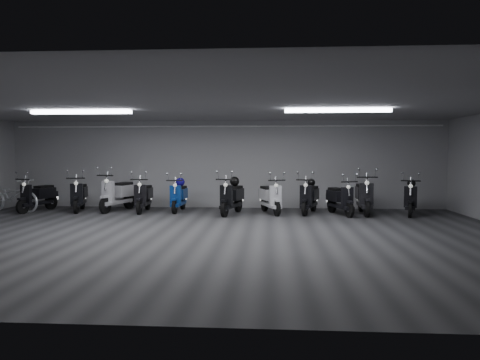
# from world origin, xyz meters

# --- Properties ---
(floor) EXTENTS (14.00, 10.00, 0.01)m
(floor) POSITION_xyz_m (0.00, 0.00, -0.01)
(floor) COLOR #313133
(floor) RESTS_ON ground
(ceiling) EXTENTS (14.00, 10.00, 0.01)m
(ceiling) POSITION_xyz_m (0.00, 0.00, 2.80)
(ceiling) COLOR gray
(ceiling) RESTS_ON ground
(back_wall) EXTENTS (14.00, 0.01, 2.80)m
(back_wall) POSITION_xyz_m (0.00, 5.00, 1.40)
(back_wall) COLOR #949496
(back_wall) RESTS_ON ground
(front_wall) EXTENTS (14.00, 0.01, 2.80)m
(front_wall) POSITION_xyz_m (0.00, -5.00, 1.40)
(front_wall) COLOR #949496
(front_wall) RESTS_ON ground
(fluor_strip_left) EXTENTS (2.40, 0.18, 0.08)m
(fluor_strip_left) POSITION_xyz_m (-3.00, 1.00, 2.74)
(fluor_strip_left) COLOR white
(fluor_strip_left) RESTS_ON ceiling
(fluor_strip_right) EXTENTS (2.40, 0.18, 0.08)m
(fluor_strip_right) POSITION_xyz_m (3.00, 1.00, 2.74)
(fluor_strip_right) COLOR white
(fluor_strip_right) RESTS_ON ceiling
(conduit) EXTENTS (13.60, 0.05, 0.05)m
(conduit) POSITION_xyz_m (0.00, 4.92, 2.62)
(conduit) COLOR white
(conduit) RESTS_ON back_wall
(scooter_0) EXTENTS (1.00, 1.77, 1.25)m
(scooter_0) POSITION_xyz_m (-5.54, 3.61, 0.62)
(scooter_0) COLOR black
(scooter_0) RESTS_ON floor
(scooter_1) EXTENTS (0.99, 1.82, 1.29)m
(scooter_1) POSITION_xyz_m (-4.30, 3.76, 0.64)
(scooter_1) COLOR black
(scooter_1) RESTS_ON floor
(scooter_2) EXTENTS (1.11, 1.96, 1.39)m
(scooter_2) POSITION_xyz_m (-3.16, 3.89, 0.69)
(scooter_2) COLOR silver
(scooter_2) RESTS_ON floor
(scooter_3) EXTENTS (0.65, 1.71, 1.25)m
(scooter_3) POSITION_xyz_m (-2.30, 3.70, 0.63)
(scooter_3) COLOR black
(scooter_3) RESTS_ON floor
(scooter_4) EXTENTS (0.58, 1.64, 1.21)m
(scooter_4) POSITION_xyz_m (-1.28, 3.89, 0.60)
(scooter_4) COLOR navy
(scooter_4) RESTS_ON floor
(scooter_5) EXTENTS (1.01, 1.83, 1.29)m
(scooter_5) POSITION_xyz_m (0.37, 3.37, 0.65)
(scooter_5) COLOR black
(scooter_5) RESTS_ON floor
(scooter_6) EXTENTS (1.07, 1.77, 1.25)m
(scooter_6) POSITION_xyz_m (1.48, 3.63, 0.63)
(scooter_6) COLOR silver
(scooter_6) RESTS_ON floor
(scooter_7) EXTENTS (1.05, 1.79, 1.26)m
(scooter_7) POSITION_xyz_m (2.61, 3.68, 0.63)
(scooter_7) COLOR black
(scooter_7) RESTS_ON floor
(scooter_8) EXTENTS (1.03, 1.73, 1.22)m
(scooter_8) POSITION_xyz_m (3.47, 3.46, 0.61)
(scooter_8) COLOR black
(scooter_8) RESTS_ON floor
(scooter_9) EXTENTS (0.73, 1.88, 1.37)m
(scooter_9) POSITION_xyz_m (4.17, 3.66, 0.69)
(scooter_9) COLOR black
(scooter_9) RESTS_ON floor
(bicycle) EXTENTS (1.95, 1.07, 1.20)m
(bicycle) POSITION_xyz_m (-6.24, 3.49, 0.60)
(bicycle) COLOR white
(bicycle) RESTS_ON floor
(scooter_10) EXTENTS (1.07, 1.78, 1.26)m
(scooter_10) POSITION_xyz_m (5.46, 3.56, 0.63)
(scooter_10) COLOR black
(scooter_10) RESTS_ON floor
(helmet_0) EXTENTS (0.28, 0.28, 0.28)m
(helmet_0) POSITION_xyz_m (0.43, 3.60, 0.94)
(helmet_0) COLOR black
(helmet_0) RESTS_ON scooter_5
(helmet_1) EXTENTS (0.23, 0.23, 0.23)m
(helmet_1) POSITION_xyz_m (5.54, 3.78, 0.90)
(helmet_1) COLOR black
(helmet_1) RESTS_ON scooter_10
(helmet_2) EXTENTS (0.27, 0.27, 0.27)m
(helmet_2) POSITION_xyz_m (-1.27, 4.12, 0.88)
(helmet_2) COLOR #140B7F
(helmet_2) RESTS_ON scooter_4
(helmet_3) EXTENTS (0.23, 0.23, 0.23)m
(helmet_3) POSITION_xyz_m (2.68, 3.90, 0.90)
(helmet_3) COLOR black
(helmet_3) RESTS_ON scooter_7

